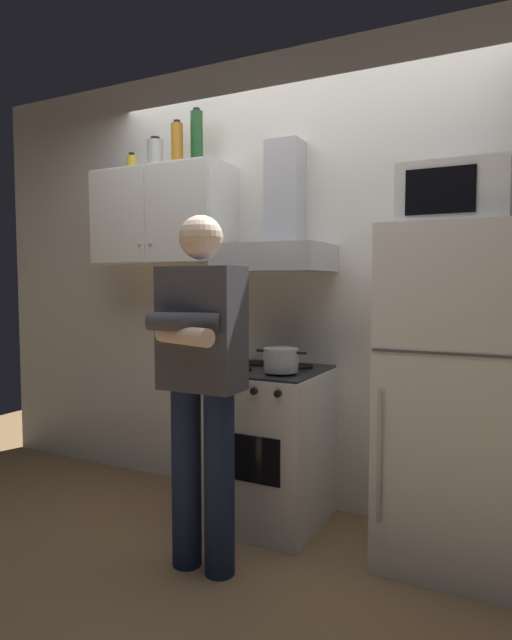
% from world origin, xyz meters
% --- Properties ---
extents(ground_plane, '(7.00, 7.00, 0.00)m').
position_xyz_m(ground_plane, '(0.00, 0.00, 0.00)').
color(ground_plane, olive).
extents(back_wall_tiled, '(4.80, 0.10, 2.70)m').
position_xyz_m(back_wall_tiled, '(0.00, 0.60, 1.35)').
color(back_wall_tiled, silver).
rests_on(back_wall_tiled, ground_plane).
extents(upper_cabinet, '(0.90, 0.37, 0.60)m').
position_xyz_m(upper_cabinet, '(-0.85, 0.37, 1.75)').
color(upper_cabinet, white).
extents(stove_oven, '(0.60, 0.62, 0.87)m').
position_xyz_m(stove_oven, '(-0.05, 0.25, 0.43)').
color(stove_oven, white).
rests_on(stove_oven, ground_plane).
extents(range_hood, '(0.60, 0.44, 0.75)m').
position_xyz_m(range_hood, '(-0.05, 0.38, 1.60)').
color(range_hood, '#B7BABF').
extents(refrigerator, '(0.60, 0.62, 1.60)m').
position_xyz_m(refrigerator, '(0.90, 0.25, 0.80)').
color(refrigerator, white).
rests_on(refrigerator, ground_plane).
extents(microwave, '(0.48, 0.37, 0.28)m').
position_xyz_m(microwave, '(0.90, 0.27, 1.74)').
color(microwave, silver).
rests_on(microwave, refrigerator).
extents(person_standing, '(0.38, 0.33, 1.64)m').
position_xyz_m(person_standing, '(-0.10, -0.36, 0.90)').
color(person_standing, '#192342').
rests_on(person_standing, ground_plane).
extents(cooking_pot, '(0.28, 0.18, 0.12)m').
position_xyz_m(cooking_pot, '(0.08, 0.13, 0.94)').
color(cooking_pot, '#B7BABF').
rests_on(cooking_pot, stove_oven).
extents(bottle_wine_green, '(0.08, 0.08, 0.35)m').
position_xyz_m(bottle_wine_green, '(-0.61, 0.41, 2.22)').
color(bottle_wine_green, '#19471E').
rests_on(bottle_wine_green, upper_cabinet).
extents(bottle_spice_jar, '(0.06, 0.06, 0.12)m').
position_xyz_m(bottle_spice_jar, '(-1.08, 0.37, 2.10)').
color(bottle_spice_jar, gold).
rests_on(bottle_spice_jar, upper_cabinet).
extents(bottle_liquor_amber, '(0.07, 0.07, 0.28)m').
position_xyz_m(bottle_liquor_amber, '(-0.74, 0.38, 2.18)').
color(bottle_liquor_amber, '#B7721E').
rests_on(bottle_liquor_amber, upper_cabinet).
extents(bottle_canister_steel, '(0.10, 0.10, 0.19)m').
position_xyz_m(bottle_canister_steel, '(-0.88, 0.35, 2.14)').
color(bottle_canister_steel, '#B2B5BA').
rests_on(bottle_canister_steel, upper_cabinet).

